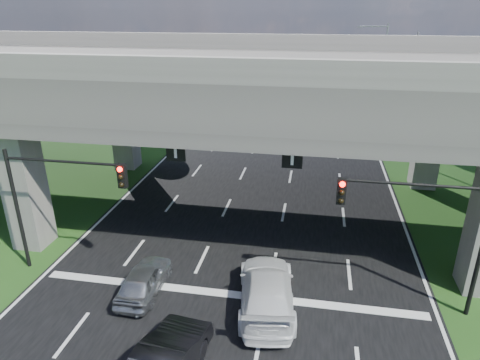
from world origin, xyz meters
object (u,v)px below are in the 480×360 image
(streetlight_beyond, at_px, (380,62))
(car_white, at_px, (267,290))
(signal_left, at_px, (56,191))
(signal_right, at_px, (427,220))
(car_silver, at_px, (144,279))
(streetlight_far, at_px, (405,87))

(streetlight_beyond, bearing_deg, car_white, -102.64)
(signal_left, relative_size, car_white, 1.08)
(signal_right, bearing_deg, signal_left, 180.00)
(signal_left, height_order, car_silver, signal_left)
(car_white, bearing_deg, signal_left, -13.43)
(streetlight_far, relative_size, car_white, 1.80)
(streetlight_beyond, bearing_deg, streetlight_far, -90.00)
(streetlight_beyond, xyz_separation_m, car_white, (-8.30, -37.00, -5.01))
(signal_right, distance_m, streetlight_far, 20.25)
(signal_right, distance_m, signal_left, 15.65)
(car_silver, bearing_deg, car_white, 179.43)
(signal_left, xyz_separation_m, streetlight_beyond, (17.92, 36.06, 1.66))
(signal_right, distance_m, car_white, 6.96)
(signal_right, bearing_deg, car_silver, -175.28)
(car_silver, bearing_deg, streetlight_beyond, -110.89)
(signal_left, xyz_separation_m, car_white, (9.62, -0.94, -3.35))
(signal_right, height_order, streetlight_far, streetlight_far)
(car_silver, relative_size, car_white, 0.70)
(signal_right, height_order, streetlight_beyond, streetlight_beyond)
(streetlight_far, xyz_separation_m, car_silver, (-13.70, -21.00, -5.15))
(streetlight_far, relative_size, car_silver, 2.57)
(signal_left, bearing_deg, streetlight_beyond, 63.57)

